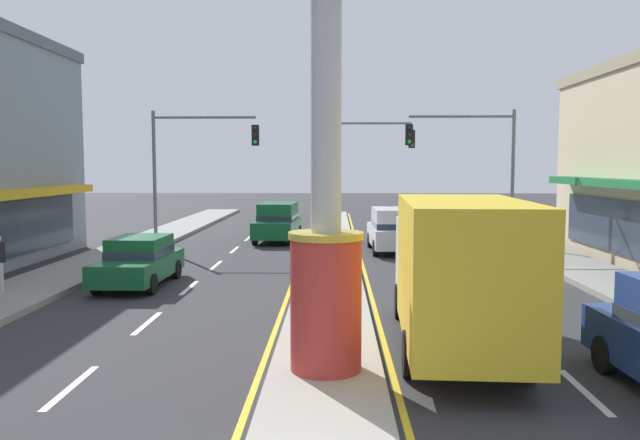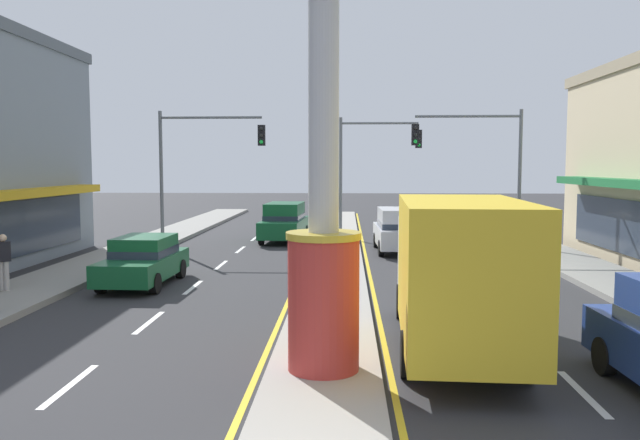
% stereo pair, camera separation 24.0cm
% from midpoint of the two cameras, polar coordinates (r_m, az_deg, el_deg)
% --- Properties ---
extents(median_strip, '(2.05, 52.00, 0.14)m').
position_cam_midpoint_polar(median_strip, '(23.94, 0.68, -3.95)').
color(median_strip, '#A39E93').
rests_on(median_strip, ground).
extents(sidewalk_left, '(2.57, 60.00, 0.18)m').
position_cam_midpoint_polar(sidewalk_left, '(23.80, -21.42, -4.30)').
color(sidewalk_left, gray).
rests_on(sidewalk_left, ground).
extents(sidewalk_right, '(2.57, 60.00, 0.18)m').
position_cam_midpoint_polar(sidewalk_right, '(23.59, 22.87, -4.42)').
color(sidewalk_right, gray).
rests_on(sidewalk_right, ground).
extents(lane_markings, '(8.79, 52.00, 0.01)m').
position_cam_midpoint_polar(lane_markings, '(22.61, 0.64, -4.65)').
color(lane_markings, silver).
rests_on(lane_markings, ground).
extents(district_sign, '(6.30, 1.33, 8.43)m').
position_cam_midpoint_polar(district_sign, '(11.10, -0.08, 7.12)').
color(district_sign, '#B7332D').
rests_on(district_sign, median_strip).
extents(traffic_light_left_side, '(4.86, 0.46, 6.20)m').
position_cam_midpoint_polar(traffic_light_left_side, '(29.42, -11.54, 5.77)').
color(traffic_light_left_side, slate).
rests_on(traffic_light_left_side, ground).
extents(traffic_light_right_side, '(4.86, 0.46, 6.20)m').
position_cam_midpoint_polar(traffic_light_right_side, '(29.07, 13.30, 5.75)').
color(traffic_light_right_side, slate).
rests_on(traffic_light_right_side, ground).
extents(traffic_light_median_far, '(4.20, 0.46, 6.20)m').
position_cam_midpoint_polar(traffic_light_median_far, '(32.97, 3.67, 5.67)').
color(traffic_light_median_far, slate).
rests_on(traffic_light_median_far, ground).
extents(suv_near_right_lane, '(2.17, 4.70, 1.90)m').
position_cam_midpoint_polar(suv_near_right_lane, '(31.57, -4.00, -0.14)').
color(suv_near_right_lane, '#14562D').
rests_on(suv_near_right_lane, ground).
extents(box_truck_far_right_lane, '(2.52, 7.00, 3.12)m').
position_cam_midpoint_polar(box_truck_far_right_lane, '(13.04, 11.59, -4.31)').
color(box_truck_far_right_lane, silver).
rests_on(box_truck_far_right_lane, ground).
extents(sedan_mid_left_lane, '(1.92, 4.34, 1.53)m').
position_cam_midpoint_polar(sedan_mid_left_lane, '(20.81, -16.17, -3.49)').
color(sedan_mid_left_lane, '#14562D').
rests_on(sedan_mid_left_lane, ground).
extents(suv_kerb_right, '(2.06, 4.65, 1.90)m').
position_cam_midpoint_polar(suv_kerb_right, '(27.87, 6.29, -0.83)').
color(suv_kerb_right, silver).
rests_on(suv_kerb_right, ground).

